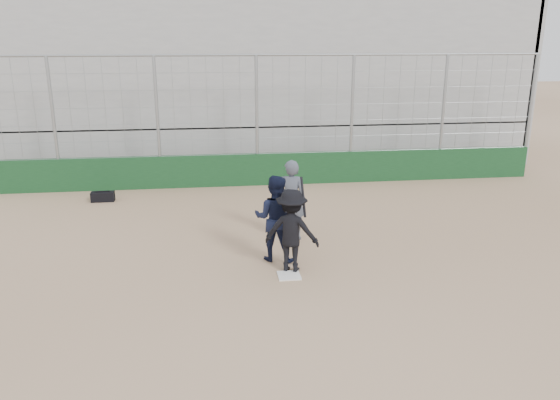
{
  "coord_description": "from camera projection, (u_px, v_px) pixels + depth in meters",
  "views": [
    {
      "loc": [
        -1.43,
        -9.75,
        4.52
      ],
      "look_at": [
        0.0,
        1.4,
        1.15
      ],
      "focal_mm": 35.0,
      "sensor_mm": 36.0,
      "label": 1
    }
  ],
  "objects": [
    {
      "name": "ground",
      "position": [
        289.0,
        276.0,
        10.73
      ],
      "size": [
        90.0,
        90.0,
        0.0
      ],
      "primitive_type": "plane",
      "color": "#856348",
      "rests_on": "ground"
    },
    {
      "name": "home_plate",
      "position": [
        289.0,
        276.0,
        10.73
      ],
      "size": [
        0.44,
        0.44,
        0.02
      ],
      "primitive_type": "cube",
      "color": "white",
      "rests_on": "ground"
    },
    {
      "name": "backstop",
      "position": [
        257.0,
        155.0,
        17.11
      ],
      "size": [
        18.1,
        0.25,
        4.04
      ],
      "color": "#113619",
      "rests_on": "ground"
    },
    {
      "name": "bleachers",
      "position": [
        246.0,
        79.0,
        21.25
      ],
      "size": [
        20.25,
        6.7,
        6.98
      ],
      "color": "gray",
      "rests_on": "ground"
    },
    {
      "name": "batter_at_plate",
      "position": [
        292.0,
        231.0,
        10.77
      ],
      "size": [
        1.24,
        0.97,
        1.85
      ],
      "color": "black",
      "rests_on": "ground"
    },
    {
      "name": "catcher_crouched",
      "position": [
        275.0,
        233.0,
        11.32
      ],
      "size": [
        1.09,
        0.99,
        1.23
      ],
      "color": "black",
      "rests_on": "ground"
    },
    {
      "name": "umpire",
      "position": [
        291.0,
        204.0,
        12.5
      ],
      "size": [
        0.78,
        0.61,
        1.69
      ],
      "primitive_type": "imported",
      "rotation": [
        0.0,
        0.0,
        2.88
      ],
      "color": "#444A57",
      "rests_on": "ground"
    },
    {
      "name": "equipment_bag",
      "position": [
        103.0,
        197.0,
        15.58
      ],
      "size": [
        0.65,
        0.28,
        0.32
      ],
      "color": "black",
      "rests_on": "ground"
    }
  ]
}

